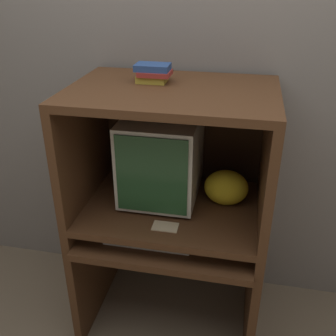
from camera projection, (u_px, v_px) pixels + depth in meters
wall_back at (186, 78)px, 2.07m from camera, size 6.00×0.06×2.60m
desk_base at (170, 263)px, 2.11m from camera, size 0.92×0.68×0.64m
desk_monitor_shelf at (172, 208)px, 1.99m from camera, size 0.92×0.65×0.11m
hutch_upper at (174, 128)px, 1.83m from camera, size 0.92×0.65×0.59m
crt_monitor at (162, 156)px, 1.95m from camera, size 0.37×0.44×0.43m
keyboard at (149, 237)px, 1.90m from camera, size 0.41×0.16×0.03m
mouse at (206, 242)px, 1.86m from camera, size 0.07×0.05×0.03m
snack_bag at (226, 188)px, 1.95m from camera, size 0.22×0.16×0.18m
book_stack at (153, 73)px, 1.78m from camera, size 0.16×0.13×0.08m
paper_card at (165, 227)px, 1.80m from camera, size 0.12×0.08×0.00m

